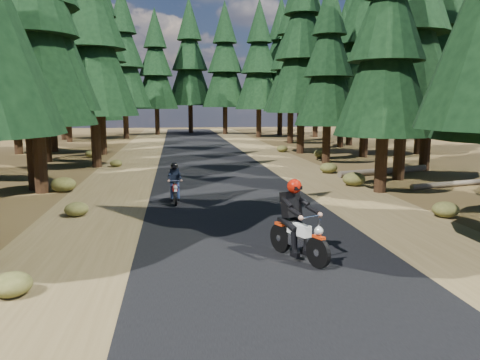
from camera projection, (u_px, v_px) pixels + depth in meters
name	position (u px, v px, depth m)	size (l,w,h in m)	color
ground	(247.00, 226.00, 13.46)	(120.00, 120.00, 0.00)	#463519
road	(228.00, 193.00, 18.34)	(6.00, 100.00, 0.01)	black
shoulder_l	(107.00, 197.00, 17.72)	(3.20, 100.00, 0.01)	brown
shoulder_r	(340.00, 191.00, 18.97)	(3.20, 100.00, 0.01)	brown
pine_forest	(201.00, 41.00, 32.78)	(34.59, 55.08, 16.32)	black
log_near	(384.00, 171.00, 23.49)	(0.32, 0.32, 5.59)	#4C4233
log_far	(450.00, 184.00, 19.84)	(0.24, 0.24, 4.13)	#4C4233
understory_shrubs	(267.00, 179.00, 20.39)	(15.86, 30.63, 0.60)	#474C1E
rider_lead	(298.00, 234.00, 10.42)	(1.40, 2.09, 1.81)	white
rider_follow	(175.00, 190.00, 16.51)	(0.53, 1.61, 1.42)	maroon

